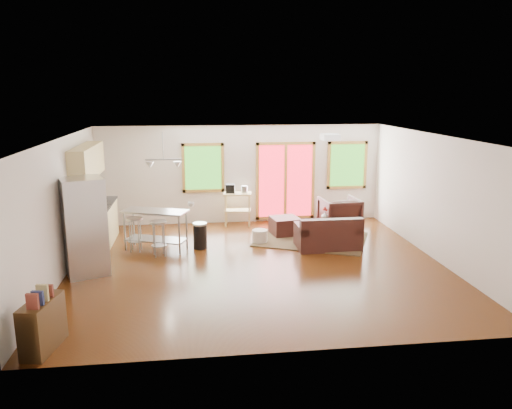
{
  "coord_description": "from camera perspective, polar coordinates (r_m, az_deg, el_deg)",
  "views": [
    {
      "loc": [
        -1.25,
        -9.56,
        3.47
      ],
      "look_at": [
        0.0,
        0.3,
        1.2
      ],
      "focal_mm": 35.0,
      "sensor_mm": 36.0,
      "label": 1
    }
  ],
  "objects": [
    {
      "name": "coffee_table",
      "position": [
        12.11,
        8.6,
        -2.11
      ],
      "size": [
        1.25,
        1.02,
        0.43
      ],
      "rotation": [
        0.0,
        0.0,
        0.4
      ],
      "color": "#38230F",
      "rests_on": "floor"
    },
    {
      "name": "back_wall",
      "position": [
        13.31,
        -1.74,
        3.47
      ],
      "size": [
        7.5,
        0.02,
        2.6
      ],
      "primitive_type": "cube",
      "color": "beige",
      "rests_on": "ground"
    },
    {
      "name": "book",
      "position": [
        12.21,
        9.98,
        -1.26
      ],
      "size": [
        0.2,
        0.04,
        0.27
      ],
      "primitive_type": "imported",
      "rotation": [
        0.0,
        0.0,
        -0.07
      ],
      "color": "maroon",
      "rests_on": "coffee_table"
    },
    {
      "name": "refrigerator",
      "position": [
        10.07,
        -18.97,
        -2.39
      ],
      "size": [
        0.96,
        0.95,
        1.88
      ],
      "rotation": [
        0.0,
        0.0,
        0.36
      ],
      "color": "#B7BABC",
      "rests_on": "floor"
    },
    {
      "name": "cup",
      "position": [
        11.19,
        -7.45,
        0.09
      ],
      "size": [
        0.15,
        0.12,
        0.14
      ],
      "primitive_type": "imported",
      "rotation": [
        0.0,
        0.0,
        0.08
      ],
      "color": "white",
      "rests_on": "island"
    },
    {
      "name": "island",
      "position": [
        11.27,
        -11.42,
        -2.06
      ],
      "size": [
        1.53,
        1.03,
        0.9
      ],
      "rotation": [
        0.0,
        0.0,
        -0.36
      ],
      "color": "#B7BABC",
      "rests_on": "floor"
    },
    {
      "name": "bookshelf",
      "position": [
        7.56,
        -23.21,
        -12.46
      ],
      "size": [
        0.46,
        0.85,
        0.94
      ],
      "rotation": [
        0.0,
        0.0,
        -0.2
      ],
      "color": "#38230F",
      "rests_on": "floor"
    },
    {
      "name": "bar_stool_b",
      "position": [
        10.84,
        -11.09,
        -2.88
      ],
      "size": [
        0.43,
        0.43,
        0.77
      ],
      "rotation": [
        0.0,
        0.0,
        0.21
      ],
      "color": "#B7BABC",
      "rests_on": "floor"
    },
    {
      "name": "pendant_light",
      "position": [
        11.19,
        -10.51,
        4.57
      ],
      "size": [
        0.8,
        0.18,
        0.79
      ],
      "color": "gray",
      "rests_on": "ceiling"
    },
    {
      "name": "front_wall",
      "position": [
        6.55,
        4.22,
        -6.51
      ],
      "size": [
        7.5,
        0.02,
        2.6
      ],
      "primitive_type": "cube",
      "color": "beige",
      "rests_on": "ground"
    },
    {
      "name": "vase",
      "position": [
        12.34,
        7.88,
        -1.16
      ],
      "size": [
        0.19,
        0.2,
        0.3
      ],
      "rotation": [
        0.0,
        0.0,
        -0.12
      ],
      "color": "silver",
      "rests_on": "coffee_table"
    },
    {
      "name": "trash_can",
      "position": [
        11.3,
        -6.41,
        -3.54
      ],
      "size": [
        0.38,
        0.38,
        0.59
      ],
      "rotation": [
        0.0,
        0.0,
        -0.21
      ],
      "color": "black",
      "rests_on": "floor"
    },
    {
      "name": "ceiling",
      "position": [
        9.68,
        0.22,
        7.77
      ],
      "size": [
        7.5,
        7.0,
        0.02
      ],
      "primitive_type": "cube",
      "color": "white",
      "rests_on": "ground"
    },
    {
      "name": "loveseat",
      "position": [
        11.33,
        8.25,
        -3.55
      ],
      "size": [
        1.41,
        0.81,
        0.75
      ],
      "rotation": [
        0.0,
        0.0,
        0.01
      ],
      "color": "black",
      "rests_on": "floor"
    },
    {
      "name": "french_doors",
      "position": [
        13.46,
        3.38,
        2.69
      ],
      "size": [
        1.6,
        0.05,
        2.1
      ],
      "color": "red",
      "rests_on": "back_wall"
    },
    {
      "name": "ottoman",
      "position": [
        12.32,
        3.31,
        -2.47
      ],
      "size": [
        0.75,
        0.75,
        0.44
      ],
      "primitive_type": "cube",
      "rotation": [
        0.0,
        0.0,
        0.16
      ],
      "color": "black",
      "rests_on": "floor"
    },
    {
      "name": "window_right",
      "position": [
        13.81,
        10.38,
        4.45
      ],
      "size": [
        1.1,
        0.05,
        1.3
      ],
      "color": "#266219",
      "rests_on": "back_wall"
    },
    {
      "name": "rug",
      "position": [
        12.02,
        6.36,
        -3.95
      ],
      "size": [
        3.06,
        2.77,
        0.02
      ],
      "primitive_type": "cube",
      "rotation": [
        0.0,
        0.0,
        -0.42
      ],
      "color": "#3B5131",
      "rests_on": "floor"
    },
    {
      "name": "window_left",
      "position": [
        13.18,
        -6.07,
        4.19
      ],
      "size": [
        1.1,
        0.05,
        1.3
      ],
      "color": "#266219",
      "rests_on": "back_wall"
    },
    {
      "name": "bar_stool_a",
      "position": [
        11.28,
        -13.68,
        -2.43
      ],
      "size": [
        0.39,
        0.39,
        0.76
      ],
      "rotation": [
        0.0,
        0.0,
        -0.09
      ],
      "color": "#B7BABC",
      "rests_on": "floor"
    },
    {
      "name": "cabinets",
      "position": [
        11.76,
        -18.0,
        -0.26
      ],
      "size": [
        0.64,
        2.24,
        2.3
      ],
      "color": "tan",
      "rests_on": "floor"
    },
    {
      "name": "floor",
      "position": [
        10.25,
        0.21,
        -6.98
      ],
      "size": [
        7.5,
        7.0,
        0.02
      ],
      "primitive_type": "cube",
      "color": "#381A08",
      "rests_on": "ground"
    },
    {
      "name": "ceiling_flush",
      "position": [
        10.6,
        8.48,
        7.63
      ],
      "size": [
        0.35,
        0.35,
        0.12
      ],
      "primitive_type": "cube",
      "color": "white",
      "rests_on": "ceiling"
    },
    {
      "name": "pouf",
      "position": [
        11.66,
        0.42,
        -3.66
      ],
      "size": [
        0.36,
        0.36,
        0.31
      ],
      "primitive_type": "cylinder",
      "rotation": [
        0.0,
        0.0,
        0.01
      ],
      "color": "beige",
      "rests_on": "floor"
    },
    {
      "name": "kitchen_cart",
      "position": [
        13.04,
        -2.23,
        0.82
      ],
      "size": [
        0.77,
        0.55,
        1.1
      ],
      "rotation": [
        0.0,
        0.0,
        -0.13
      ],
      "color": "tan",
      "rests_on": "floor"
    },
    {
      "name": "left_wall",
      "position": [
        10.12,
        -21.39,
        -0.42
      ],
      "size": [
        0.02,
        7.0,
        2.6
      ],
      "primitive_type": "cube",
      "color": "beige",
      "rests_on": "ground"
    },
    {
      "name": "right_wall",
      "position": [
        11.01,
        20.01,
        0.71
      ],
      "size": [
        0.02,
        7.0,
        2.6
      ],
      "primitive_type": "cube",
      "color": "beige",
      "rests_on": "ground"
    },
    {
      "name": "armchair",
      "position": [
        12.79,
        9.5,
        -0.89
      ],
      "size": [
        0.98,
        0.93,
        0.94
      ],
      "primitive_type": "imported",
      "rotation": [
        0.0,
        0.0,
        3.23
      ],
      "color": "black",
      "rests_on": "floor"
    }
  ]
}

